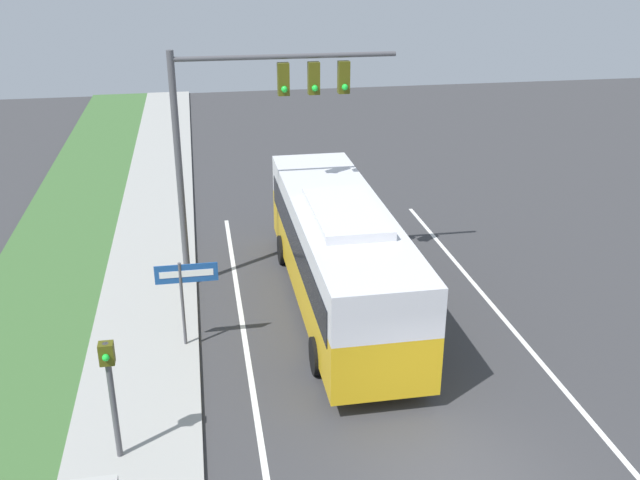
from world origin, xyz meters
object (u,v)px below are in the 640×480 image
(bus, at_px, (339,248))
(street_sign, at_px, (185,286))
(pedestrian_signal, at_px, (110,382))
(signal_gantry, at_px, (251,116))

(bus, distance_m, street_sign, 4.51)
(bus, bearing_deg, pedestrian_signal, -134.80)
(pedestrian_signal, distance_m, street_sign, 4.41)
(signal_gantry, bearing_deg, bus, -45.29)
(bus, distance_m, pedestrian_signal, 8.04)
(signal_gantry, xyz_separation_m, pedestrian_signal, (-3.52, -7.87, -3.26))
(signal_gantry, distance_m, pedestrian_signal, 9.21)
(bus, bearing_deg, street_sign, -160.17)
(bus, distance_m, signal_gantry, 4.51)
(bus, relative_size, pedestrian_signal, 3.85)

